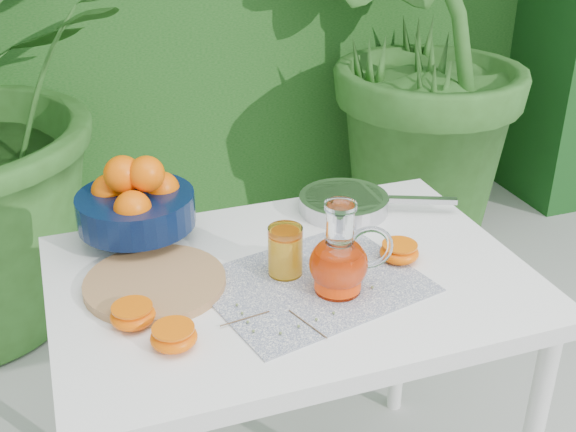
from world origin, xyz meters
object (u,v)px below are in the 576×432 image
object	(u,v)px
cutting_board	(155,283)
fruit_bowl	(136,202)
white_table	(291,306)
saute_pan	(345,203)
juice_pitcher	(340,261)

from	to	relation	value
cutting_board	fruit_bowl	world-z (taller)	fruit_bowl
fruit_bowl	cutting_board	bearing A→B (deg)	-90.45
white_table	saute_pan	bearing A→B (deg)	46.37
fruit_bowl	saute_pan	distance (m)	0.51
fruit_bowl	juice_pitcher	bearing A→B (deg)	-45.57
fruit_bowl	saute_pan	xyz separation A→B (m)	(0.51, -0.02, -0.07)
fruit_bowl	juice_pitcher	distance (m)	0.50
cutting_board	juice_pitcher	world-z (taller)	juice_pitcher
fruit_bowl	saute_pan	bearing A→B (deg)	-2.63
cutting_board	white_table	bearing A→B (deg)	-9.83
juice_pitcher	saute_pan	bearing A→B (deg)	64.58
white_table	saute_pan	distance (m)	0.35
cutting_board	fruit_bowl	xyz separation A→B (m)	(0.00, 0.21, 0.09)
cutting_board	saute_pan	distance (m)	0.54
white_table	juice_pitcher	size ratio (longest dim) A/B	5.10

